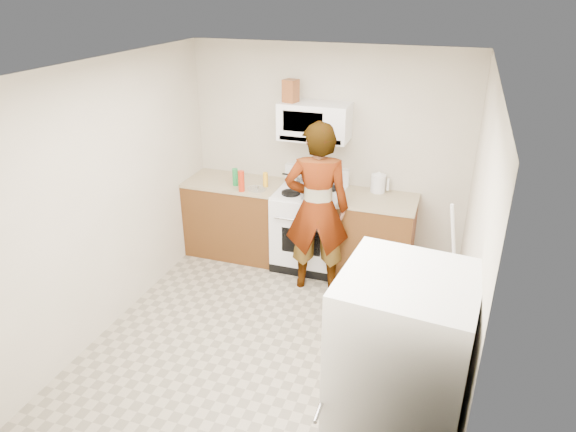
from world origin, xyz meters
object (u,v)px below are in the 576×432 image
at_px(microwave, 315,121).
at_px(person, 317,208).
at_px(kettle, 378,183).
at_px(gas_range, 309,227).
at_px(saucepan, 300,179).
at_px(fridge, 396,403).

relative_size(microwave, person, 0.41).
bearing_deg(kettle, person, -103.56).
distance_m(gas_range, kettle, 0.93).
xyz_separation_m(microwave, saucepan, (-0.17, 0.02, -0.69)).
xyz_separation_m(microwave, fridge, (1.35, -2.95, -0.85)).
bearing_deg(fridge, microwave, 120.29).
distance_m(gas_range, saucepan, 0.57).
bearing_deg(person, fridge, 102.04).
distance_m(person, fridge, 2.65).
relative_size(microwave, fridge, 0.45).
xyz_separation_m(microwave, kettle, (0.72, 0.09, -0.67)).
bearing_deg(saucepan, gas_range, -41.73).
relative_size(gas_range, fridge, 0.66).
distance_m(fridge, saucepan, 3.35).
bearing_deg(kettle, saucepan, -150.86).
distance_m(kettle, saucepan, 0.90).
bearing_deg(saucepan, microwave, -7.48).
bearing_deg(person, gas_range, -78.96).
bearing_deg(gas_range, person, -65.23).
bearing_deg(person, microwave, -84.04).
distance_m(microwave, kettle, 0.99).
bearing_deg(microwave, fridge, -65.37).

